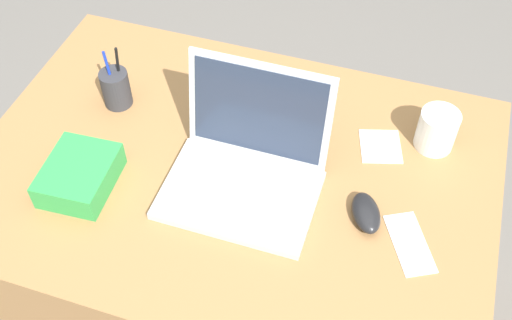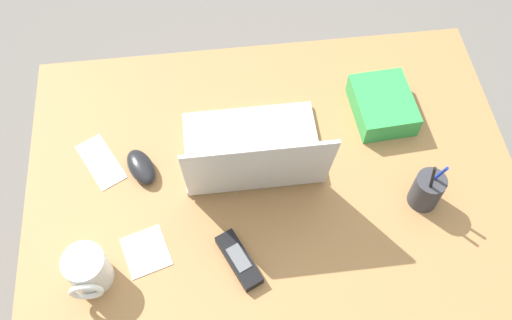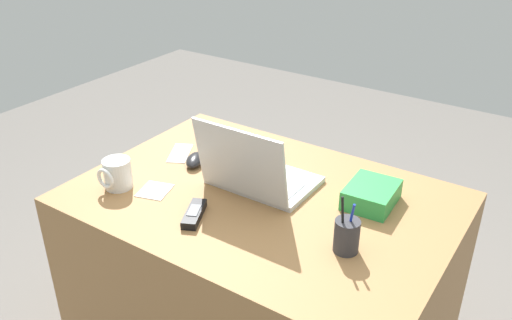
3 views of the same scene
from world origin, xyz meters
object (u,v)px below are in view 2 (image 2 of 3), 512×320
(snack_bag, at_px, (382,105))
(coffee_mug_white, at_px, (88,271))
(laptop, at_px, (254,154))
(pen_holder, at_px, (427,190))
(computer_mouse, at_px, (141,167))
(cordless_phone, at_px, (239,260))

(snack_bag, bearing_deg, coffee_mug_white, 26.78)
(laptop, distance_m, coffee_mug_white, 0.45)
(pen_holder, bearing_deg, computer_mouse, -13.45)
(pen_holder, distance_m, snack_bag, 0.26)
(laptop, distance_m, cordless_phone, 0.25)
(laptop, relative_size, snack_bag, 1.90)
(coffee_mug_white, height_order, pen_holder, pen_holder)
(computer_mouse, xyz_separation_m, pen_holder, (-0.65, 0.15, 0.03))
(computer_mouse, bearing_deg, coffee_mug_white, 43.23)
(computer_mouse, height_order, pen_holder, pen_holder)
(computer_mouse, bearing_deg, cordless_phone, 104.82)
(laptop, height_order, cordless_phone, laptop)
(pen_holder, bearing_deg, snack_bag, -81.65)
(computer_mouse, bearing_deg, snack_bag, 165.43)
(cordless_phone, height_order, snack_bag, snack_bag)
(cordless_phone, distance_m, snack_bag, 0.54)
(computer_mouse, distance_m, cordless_phone, 0.33)
(snack_bag, bearing_deg, laptop, 19.30)
(laptop, xyz_separation_m, pen_holder, (-0.38, 0.14, -0.00))
(cordless_phone, bearing_deg, laptop, -104.08)
(pen_holder, relative_size, snack_bag, 0.97)
(cordless_phone, relative_size, pen_holder, 0.85)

